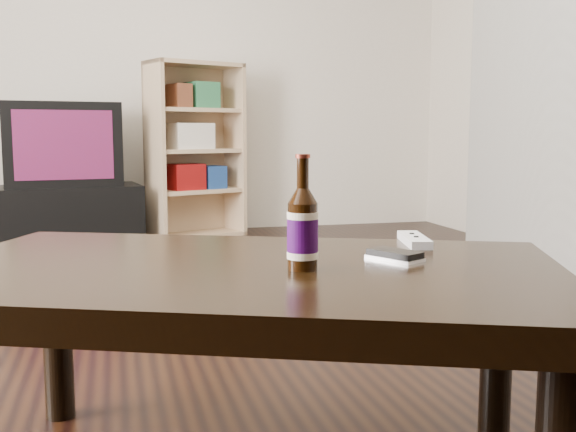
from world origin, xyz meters
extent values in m
cube|color=black|center=(0.00, 0.00, -0.01)|extent=(5.00, 6.00, 0.01)
cube|color=beige|center=(0.00, 3.01, 1.35)|extent=(5.00, 0.02, 2.70)
cube|color=silver|center=(2.35, 1.20, 1.35)|extent=(0.30, 1.20, 2.70)
cube|color=black|center=(-0.44, 2.52, 0.20)|extent=(1.07, 0.64, 0.40)
cube|color=black|center=(-0.44, 2.52, 0.68)|extent=(0.80, 0.56, 0.56)
cube|color=#AD0800|center=(-0.41, 2.29, 0.68)|extent=(0.61, 0.09, 0.45)
cube|color=tan|center=(0.17, 2.52, 0.63)|extent=(0.14, 0.30, 1.26)
cube|color=tan|center=(0.78, 2.75, 0.63)|extent=(0.14, 0.30, 1.26)
cube|color=tan|center=(0.48, 2.64, 1.24)|extent=(0.74, 0.54, 0.03)
cube|color=tan|center=(0.48, 2.64, 0.01)|extent=(0.74, 0.54, 0.03)
cube|color=tan|center=(0.43, 2.77, 0.63)|extent=(0.64, 0.27, 1.26)
cube|color=tan|center=(0.48, 2.64, 0.34)|extent=(0.68, 0.49, 0.03)
cube|color=tan|center=(0.48, 2.64, 0.63)|extent=(0.68, 0.49, 0.03)
cube|color=tan|center=(0.48, 2.64, 0.92)|extent=(0.68, 0.49, 0.03)
cube|color=maroon|center=(0.39, 2.58, 0.45)|extent=(0.29, 0.27, 0.18)
cube|color=navy|center=(0.59, 2.66, 0.44)|extent=(0.21, 0.24, 0.16)
cube|color=silver|center=(0.44, 2.60, 0.74)|extent=(0.34, 0.29, 0.18)
cube|color=#2B6F44|center=(0.53, 2.64, 1.03)|extent=(0.25, 0.25, 0.18)
cube|color=brown|center=(0.36, 2.57, 1.02)|extent=(0.18, 0.22, 0.16)
cube|color=black|center=(0.14, -0.92, 0.46)|extent=(1.50, 1.20, 0.07)
cylinder|color=black|center=(-0.27, -0.44, 0.21)|extent=(0.10, 0.10, 0.42)
cylinder|color=black|center=(0.78, -0.87, 0.21)|extent=(0.10, 0.10, 0.42)
cylinder|color=black|center=(0.25, -1.00, 0.56)|extent=(0.07, 0.07, 0.13)
cylinder|color=#320547|center=(0.25, -1.00, 0.56)|extent=(0.07, 0.07, 0.08)
cylinder|color=white|center=(0.25, -1.00, 0.60)|extent=(0.07, 0.07, 0.01)
cylinder|color=white|center=(0.25, -1.00, 0.52)|extent=(0.07, 0.07, 0.01)
cone|color=black|center=(0.25, -1.00, 0.64)|extent=(0.07, 0.07, 0.03)
cylinder|color=black|center=(0.25, -1.00, 0.68)|extent=(0.03, 0.03, 0.06)
cylinder|color=maroon|center=(0.25, -1.00, 0.71)|extent=(0.03, 0.03, 0.01)
cube|color=silver|center=(0.47, -0.95, 0.49)|extent=(0.11, 0.13, 0.01)
cube|color=black|center=(0.47, -0.95, 0.50)|extent=(0.10, 0.13, 0.02)
cylinder|color=silver|center=(0.49, -0.98, 0.51)|extent=(0.03, 0.03, 0.00)
cube|color=silver|center=(0.60, -0.77, 0.50)|extent=(0.09, 0.19, 0.02)
cylinder|color=black|center=(0.61, -0.74, 0.51)|extent=(0.01, 0.01, 0.00)
cylinder|color=black|center=(0.59, -0.79, 0.51)|extent=(0.01, 0.01, 0.00)
camera|label=1|loc=(-0.11, -2.27, 0.76)|focal=42.00mm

